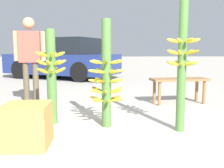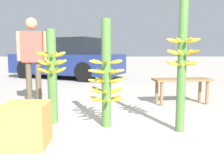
{
  "view_description": "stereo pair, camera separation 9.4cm",
  "coord_description": "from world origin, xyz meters",
  "px_view_note": "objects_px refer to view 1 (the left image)",
  "views": [
    {
      "loc": [
        -0.18,
        -2.91,
        1.01
      ],
      "look_at": [
        -0.02,
        0.4,
        0.56
      ],
      "focal_mm": 40.0,
      "sensor_mm": 36.0,
      "label": 1
    },
    {
      "loc": [
        -0.09,
        -2.91,
        1.01
      ],
      "look_at": [
        -0.02,
        0.4,
        0.56
      ],
      "focal_mm": 40.0,
      "sensor_mm": 36.0,
      "label": 2
    }
  ],
  "objects_px": {
    "market_bench": "(179,83)",
    "produce_crate": "(27,125)",
    "banana_stalk_right": "(182,63)",
    "banana_stalk_left": "(51,74)",
    "banana_stalk_center": "(106,76)",
    "vendor_person": "(30,53)",
    "parked_car": "(63,59)"
  },
  "relations": [
    {
      "from": "banana_stalk_right",
      "to": "market_bench",
      "type": "relative_size",
      "value": 1.44
    },
    {
      "from": "banana_stalk_right",
      "to": "market_bench",
      "type": "distance_m",
      "value": 1.78
    },
    {
      "from": "banana_stalk_right",
      "to": "banana_stalk_center",
      "type": "bearing_deg",
      "value": 166.07
    },
    {
      "from": "vendor_person",
      "to": "produce_crate",
      "type": "xyz_separation_m",
      "value": [
        0.51,
        -2.08,
        -0.74
      ]
    },
    {
      "from": "banana_stalk_left",
      "to": "produce_crate",
      "type": "bearing_deg",
      "value": -96.98
    },
    {
      "from": "banana_stalk_left",
      "to": "vendor_person",
      "type": "xyz_separation_m",
      "value": [
        -0.62,
        1.23,
        0.27
      ]
    },
    {
      "from": "banana_stalk_center",
      "to": "produce_crate",
      "type": "relative_size",
      "value": 3.09
    },
    {
      "from": "vendor_person",
      "to": "produce_crate",
      "type": "height_order",
      "value": "vendor_person"
    },
    {
      "from": "banana_stalk_center",
      "to": "parked_car",
      "type": "bearing_deg",
      "value": 103.47
    },
    {
      "from": "banana_stalk_left",
      "to": "parked_car",
      "type": "xyz_separation_m",
      "value": [
        -0.7,
        5.85,
        0.0
      ]
    },
    {
      "from": "banana_stalk_left",
      "to": "produce_crate",
      "type": "relative_size",
      "value": 2.84
    },
    {
      "from": "banana_stalk_left",
      "to": "vendor_person",
      "type": "relative_size",
      "value": 0.81
    },
    {
      "from": "banana_stalk_left",
      "to": "banana_stalk_right",
      "type": "distance_m",
      "value": 1.73
    },
    {
      "from": "vendor_person",
      "to": "parked_car",
      "type": "relative_size",
      "value": 0.36
    },
    {
      "from": "vendor_person",
      "to": "market_bench",
      "type": "xyz_separation_m",
      "value": [
        2.79,
        -0.01,
        -0.57
      ]
    },
    {
      "from": "banana_stalk_left",
      "to": "market_bench",
      "type": "height_order",
      "value": "banana_stalk_left"
    },
    {
      "from": "produce_crate",
      "to": "banana_stalk_center",
      "type": "bearing_deg",
      "value": 37.74
    },
    {
      "from": "banana_stalk_left",
      "to": "market_bench",
      "type": "bearing_deg",
      "value": 29.42
    },
    {
      "from": "market_bench",
      "to": "produce_crate",
      "type": "relative_size",
      "value": 2.46
    },
    {
      "from": "banana_stalk_center",
      "to": "banana_stalk_right",
      "type": "bearing_deg",
      "value": -13.93
    },
    {
      "from": "banana_stalk_center",
      "to": "vendor_person",
      "type": "height_order",
      "value": "vendor_person"
    },
    {
      "from": "banana_stalk_left",
      "to": "banana_stalk_right",
      "type": "relative_size",
      "value": 0.8
    },
    {
      "from": "banana_stalk_left",
      "to": "banana_stalk_right",
      "type": "bearing_deg",
      "value": -14.02
    },
    {
      "from": "banana_stalk_center",
      "to": "market_bench",
      "type": "relative_size",
      "value": 1.26
    },
    {
      "from": "produce_crate",
      "to": "vendor_person",
      "type": "bearing_deg",
      "value": 103.86
    },
    {
      "from": "banana_stalk_center",
      "to": "banana_stalk_right",
      "type": "height_order",
      "value": "banana_stalk_right"
    },
    {
      "from": "banana_stalk_right",
      "to": "parked_car",
      "type": "bearing_deg",
      "value": 110.69
    },
    {
      "from": "banana_stalk_center",
      "to": "produce_crate",
      "type": "bearing_deg",
      "value": -142.26
    },
    {
      "from": "banana_stalk_center",
      "to": "parked_car",
      "type": "distance_m",
      "value": 6.21
    },
    {
      "from": "parked_car",
      "to": "market_bench",
      "type": "bearing_deg",
      "value": -121.65
    },
    {
      "from": "banana_stalk_right",
      "to": "produce_crate",
      "type": "height_order",
      "value": "banana_stalk_right"
    },
    {
      "from": "market_bench",
      "to": "produce_crate",
      "type": "height_order",
      "value": "market_bench"
    }
  ]
}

